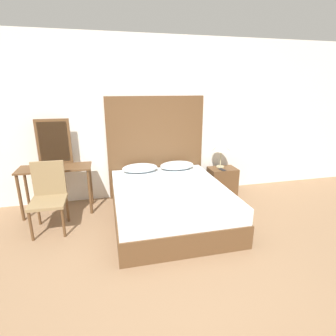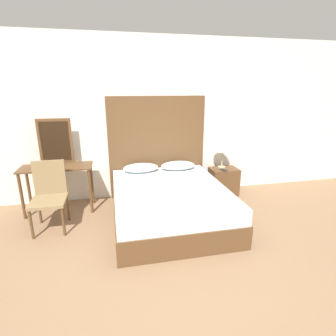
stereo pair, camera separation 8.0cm
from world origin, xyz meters
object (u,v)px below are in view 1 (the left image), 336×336
object	(u,v)px
table_lamp	(221,147)
vanity_desk	(56,175)
chair	(49,193)
nightstand	(222,181)
phone_on_nightstand	(222,170)
phone_on_bed	(153,193)
bed	(170,203)

from	to	relation	value
table_lamp	vanity_desk	size ratio (longest dim) A/B	0.45
table_lamp	chair	world-z (taller)	table_lamp
nightstand	phone_on_nightstand	bearing A→B (deg)	-122.00
phone_on_bed	nightstand	distance (m)	1.74
nightstand	chair	xyz separation A→B (m)	(-2.83, -0.57, 0.27)
phone_on_bed	phone_on_nightstand	size ratio (longest dim) A/B	0.99
nightstand	vanity_desk	world-z (taller)	vanity_desk
nightstand	phone_on_nightstand	size ratio (longest dim) A/B	3.03
table_lamp	phone_on_nightstand	distance (m)	0.41
nightstand	table_lamp	bearing A→B (deg)	107.07
table_lamp	vanity_desk	world-z (taller)	table_lamp
nightstand	vanity_desk	xyz separation A→B (m)	(-2.80, -0.09, 0.36)
table_lamp	nightstand	bearing A→B (deg)	-72.93
chair	table_lamp	bearing A→B (deg)	12.91
phone_on_bed	bed	bearing A→B (deg)	33.58
phone_on_bed	nightstand	world-z (taller)	phone_on_bed
chair	phone_on_bed	bearing A→B (deg)	-14.28
phone_on_bed	chair	bearing A→B (deg)	165.72
phone_on_bed	table_lamp	bearing A→B (deg)	34.93
phone_on_nightstand	vanity_desk	size ratio (longest dim) A/B	0.15
chair	vanity_desk	bearing A→B (deg)	86.79
bed	chair	bearing A→B (deg)	174.04
bed	nightstand	size ratio (longest dim) A/B	3.96
phone_on_bed	vanity_desk	size ratio (longest dim) A/B	0.15
phone_on_nightstand	bed	bearing A→B (deg)	-149.62
phone_on_bed	nightstand	bearing A→B (deg)	32.59
bed	phone_on_bed	world-z (taller)	phone_on_bed
bed	vanity_desk	size ratio (longest dim) A/B	1.84
phone_on_bed	chair	world-z (taller)	chair
table_lamp	phone_on_bed	bearing A→B (deg)	-145.07
table_lamp	vanity_desk	distance (m)	2.80
table_lamp	vanity_desk	xyz separation A→B (m)	(-2.78, -0.16, -0.27)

